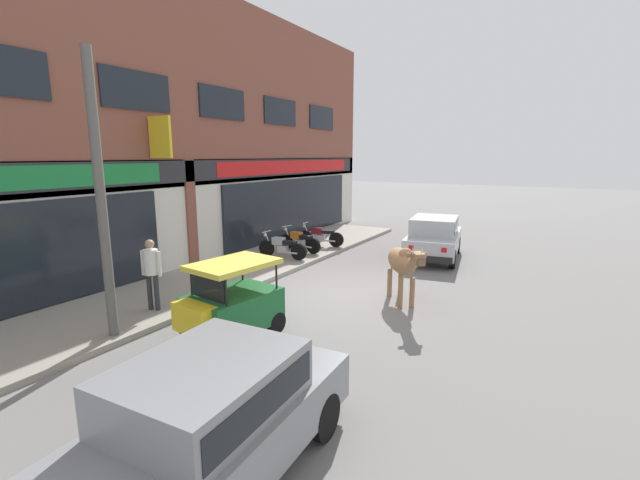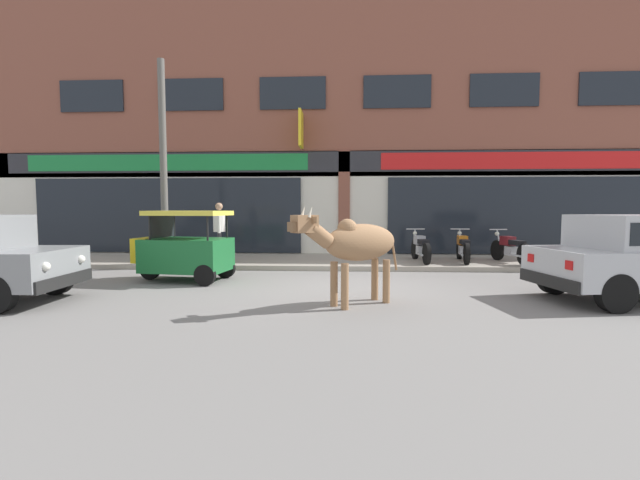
{
  "view_description": "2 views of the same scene",
  "coord_description": "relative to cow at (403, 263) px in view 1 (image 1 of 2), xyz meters",
  "views": [
    {
      "loc": [
        -9.39,
        -4.81,
        3.52
      ],
      "look_at": [
        0.67,
        1.0,
        1.22
      ],
      "focal_mm": 24.0,
      "sensor_mm": 36.0,
      "label": 1
    },
    {
      "loc": [
        -0.03,
        -8.43,
        1.56
      ],
      "look_at": [
        -0.54,
        1.0,
        0.87
      ],
      "focal_mm": 24.0,
      "sensor_mm": 36.0,
      "label": 2
    }
  ],
  "objects": [
    {
      "name": "ground_plane",
      "position": [
        -0.18,
        1.57,
        -1.01
      ],
      "size": [
        90.0,
        90.0,
        0.0
      ],
      "primitive_type": "plane",
      "color": "slate"
    },
    {
      "name": "sidewalk",
      "position": [
        -0.18,
        5.3,
        -0.94
      ],
      "size": [
        19.0,
        3.06,
        0.13
      ],
      "primitive_type": "cube",
      "color": "gray",
      "rests_on": "ground"
    },
    {
      "name": "shop_building",
      "position": [
        -0.18,
        7.08,
        3.1
      ],
      "size": [
        23.0,
        1.4,
        8.65
      ],
      "color": "brown",
      "rests_on": "ground"
    },
    {
      "name": "cow",
      "position": [
        0.0,
        0.0,
        0.0
      ],
      "size": [
        1.82,
        1.5,
        1.61
      ],
      "color": "#936B47",
      "rests_on": "ground"
    },
    {
      "name": "car_0",
      "position": [
        -6.59,
        -0.2,
        -0.19
      ],
      "size": [
        3.67,
        1.76,
        1.46
      ],
      "color": "black",
      "rests_on": "ground"
    },
    {
      "name": "car_1",
      "position": [
        4.87,
        0.57,
        -0.19
      ],
      "size": [
        3.77,
        2.12,
        1.46
      ],
      "color": "black",
      "rests_on": "ground"
    },
    {
      "name": "auto_rickshaw",
      "position": [
        -3.65,
        2.18,
        -0.35
      ],
      "size": [
        2.07,
        1.37,
        1.52
      ],
      "color": "black",
      "rests_on": "ground"
    },
    {
      "name": "motorcycle_0",
      "position": [
        1.9,
        4.85,
        -0.49
      ],
      "size": [
        0.52,
        1.81,
        0.88
      ],
      "color": "black",
      "rests_on": "sidewalk"
    },
    {
      "name": "motorcycle_1",
      "position": [
        3.05,
        4.9,
        -0.49
      ],
      "size": [
        0.54,
        1.81,
        0.88
      ],
      "color": "black",
      "rests_on": "sidewalk"
    },
    {
      "name": "motorcycle_2",
      "position": [
        4.24,
        4.72,
        -0.49
      ],
      "size": [
        0.6,
        1.79,
        0.88
      ],
      "color": "black",
      "rests_on": "sidewalk"
    },
    {
      "name": "pedestrian",
      "position": [
        -3.56,
        4.52,
        0.11
      ],
      "size": [
        0.32,
        0.49,
        1.6
      ],
      "color": "#2D2D33",
      "rests_on": "sidewalk"
    },
    {
      "name": "utility_pole",
      "position": [
        -4.86,
        4.07,
        1.74
      ],
      "size": [
        0.18,
        0.18,
        5.24
      ],
      "primitive_type": "cylinder",
      "color": "#595651",
      "rests_on": "sidewalk"
    }
  ]
}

